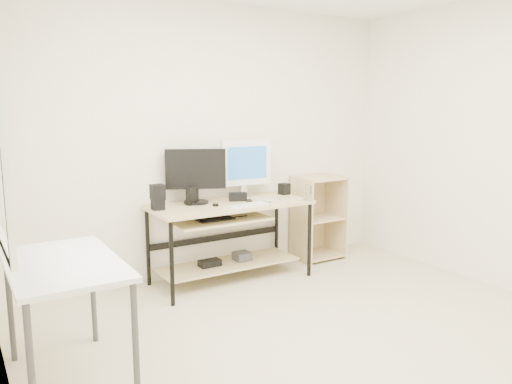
{
  "coord_description": "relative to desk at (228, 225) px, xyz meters",
  "views": [
    {
      "loc": [
        -2.19,
        -2.34,
        1.63
      ],
      "look_at": [
        0.06,
        1.3,
        0.9
      ],
      "focal_mm": 35.0,
      "sensor_mm": 36.0,
      "label": 1
    }
  ],
  "objects": [
    {
      "name": "black_monitor",
      "position": [
        -0.25,
        0.15,
        0.5
      ],
      "size": [
        0.52,
        0.28,
        0.5
      ],
      "rotation": [
        0.0,
        0.0,
        -0.43
      ],
      "color": "black",
      "rests_on": "desk"
    },
    {
      "name": "shelf_unit",
      "position": [
        1.18,
        0.16,
        -0.09
      ],
      "size": [
        0.5,
        0.4,
        0.9
      ],
      "color": "#D6BB85",
      "rests_on": "ground"
    },
    {
      "name": "volume_puck",
      "position": [
        -0.16,
        -0.06,
        0.22
      ],
      "size": [
        0.06,
        0.06,
        0.02
      ],
      "primitive_type": "cylinder",
      "rotation": [
        0.0,
        0.0,
        -0.07
      ],
      "color": "black",
      "rests_on": "desk"
    },
    {
      "name": "side_table",
      "position": [
        -1.65,
        -1.06,
        0.13
      ],
      "size": [
        0.6,
        1.0,
        0.75
      ],
      "color": "white",
      "rests_on": "ground"
    },
    {
      "name": "speaker_left",
      "position": [
        -0.66,
        0.06,
        0.33
      ],
      "size": [
        0.11,
        0.11,
        0.22
      ],
      "rotation": [
        0.0,
        0.0,
        -0.03
      ],
      "color": "black",
      "rests_on": "desk"
    },
    {
      "name": "room",
      "position": [
        -0.11,
        -1.62,
        0.78
      ],
      "size": [
        4.01,
        4.01,
        2.62
      ],
      "color": "beige",
      "rests_on": "ground"
    },
    {
      "name": "drinking_glass",
      "position": [
        0.72,
        -0.27,
        0.29
      ],
      "size": [
        0.08,
        0.08,
        0.14
      ],
      "primitive_type": "cylinder",
      "rotation": [
        0.0,
        0.0,
        -0.11
      ],
      "color": "white",
      "rests_on": "coaster"
    },
    {
      "name": "white_imac",
      "position": [
        0.31,
        0.19,
        0.54
      ],
      "size": [
        0.53,
        0.17,
        0.56
      ],
      "rotation": [
        0.0,
        0.0,
        -0.06
      ],
      "color": "silver",
      "rests_on": "desk"
    },
    {
      "name": "center_speaker",
      "position": [
        0.14,
        0.05,
        0.25
      ],
      "size": [
        0.18,
        0.12,
        0.08
      ],
      "primitive_type": "cube",
      "rotation": [
        0.0,
        0.0,
        -0.34
      ],
      "color": "black",
      "rests_on": "desk"
    },
    {
      "name": "coaster",
      "position": [
        0.72,
        -0.27,
        0.21
      ],
      "size": [
        0.1,
        0.1,
        0.01
      ],
      "primitive_type": "cylinder",
      "rotation": [
        0.0,
        0.0,
        -0.11
      ],
      "color": "#9A6A45",
      "rests_on": "desk"
    },
    {
      "name": "smartphone",
      "position": [
        0.23,
        0.0,
        0.22
      ],
      "size": [
        0.09,
        0.12,
        0.01
      ],
      "primitive_type": "cube",
      "rotation": [
        0.0,
        0.0,
        -0.34
      ],
      "color": "black",
      "rests_on": "desk"
    },
    {
      "name": "keyboard",
      "position": [
        0.1,
        -0.21,
        0.22
      ],
      "size": [
        0.42,
        0.17,
        0.01
      ],
      "primitive_type": "cube",
      "rotation": [
        0.0,
        0.0,
        0.16
      ],
      "color": "white",
      "rests_on": "desk"
    },
    {
      "name": "speaker_right",
      "position": [
        0.72,
        0.12,
        0.27
      ],
      "size": [
        0.11,
        0.11,
        0.11
      ],
      "primitive_type": "cube",
      "rotation": [
        0.0,
        0.0,
        0.14
      ],
      "color": "black",
      "rests_on": "desk"
    },
    {
      "name": "mouse",
      "position": [
        0.34,
        -0.15,
        0.23
      ],
      "size": [
        0.09,
        0.11,
        0.03
      ],
      "primitive_type": "ellipsoid",
      "rotation": [
        0.0,
        0.0,
        0.32
      ],
      "color": "#B0B0B6",
      "rests_on": "desk"
    },
    {
      "name": "desk",
      "position": [
        0.0,
        0.0,
        0.0
      ],
      "size": [
        1.5,
        0.65,
        0.75
      ],
      "color": "#C8B57F",
      "rests_on": "ground"
    },
    {
      "name": "audio_controller",
      "position": [
        -0.33,
        0.1,
        0.3
      ],
      "size": [
        0.1,
        0.08,
        0.17
      ],
      "primitive_type": "cube",
      "rotation": [
        0.0,
        0.0,
        0.37
      ],
      "color": "black",
      "rests_on": "desk"
    }
  ]
}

